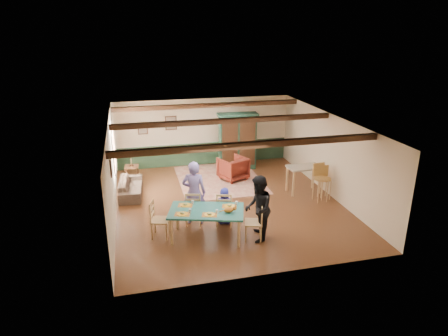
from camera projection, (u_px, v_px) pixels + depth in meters
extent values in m
plane|color=#4C2715|center=(228.00, 203.00, 12.85)|extent=(8.00, 8.00, 0.00)
cube|color=beige|center=(204.00, 132.00, 16.06)|extent=(7.00, 0.02, 2.70)
cube|color=beige|center=(112.00, 173.00, 11.62)|extent=(0.02, 8.00, 2.70)
cube|color=beige|center=(331.00, 155.00, 13.18)|extent=(0.02, 8.00, 2.70)
cube|color=beige|center=(228.00, 121.00, 11.94)|extent=(7.00, 8.00, 0.02)
cube|color=#1D3523|center=(204.00, 153.00, 16.34)|extent=(6.95, 0.03, 0.90)
cube|color=black|center=(251.00, 145.00, 9.87)|extent=(6.95, 0.16, 0.16)
cube|color=black|center=(225.00, 121.00, 12.34)|extent=(6.95, 0.16, 0.16)
cube|color=black|center=(208.00, 106.00, 14.72)|extent=(6.95, 0.16, 0.16)
imported|color=#7563AA|center=(194.00, 193.00, 11.28)|extent=(0.78, 0.63, 1.87)
imported|color=black|center=(258.00, 209.00, 10.39)|extent=(0.90, 1.03, 1.79)
imported|color=#262B99|center=(225.00, 206.00, 11.37)|extent=(0.61, 0.49, 1.09)
cube|color=beige|center=(219.00, 179.00, 14.80)|extent=(2.99, 3.55, 0.01)
cube|color=#122E22|center=(237.00, 141.00, 15.66)|extent=(1.61, 0.76, 2.21)
imported|color=#46110E|center=(233.00, 168.00, 14.74)|extent=(1.19, 1.21, 0.84)
imported|color=#3E3027|center=(131.00, 187.00, 13.44)|extent=(0.86, 1.90, 0.54)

